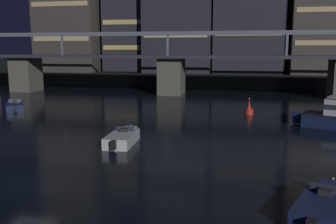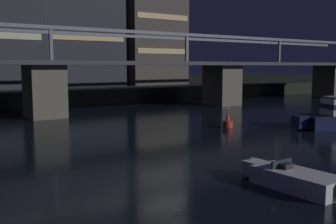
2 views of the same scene
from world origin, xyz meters
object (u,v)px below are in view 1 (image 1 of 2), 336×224
object	(u,v)px
tower_west_tall	(130,11)
speedboat_mid_left	(15,106)
river_bridge	(172,67)
speedboat_mid_center	(323,206)
speedboat_near_right	(123,138)
channel_buoy	(249,110)

from	to	relation	value
tower_west_tall	speedboat_mid_left	world-z (taller)	tower_west_tall
river_bridge	speedboat_mid_center	world-z (taller)	river_bridge
speedboat_near_right	speedboat_mid_left	bearing A→B (deg)	144.08
river_bridge	speedboat_mid_center	xyz separation A→B (m)	(14.41, -40.55, -3.77)
speedboat_mid_left	channel_buoy	bearing A→B (deg)	4.95
speedboat_near_right	speedboat_mid_left	size ratio (longest dim) A/B	1.09
speedboat_mid_left	speedboat_mid_center	bearing A→B (deg)	-37.41
speedboat_mid_center	channel_buoy	size ratio (longest dim) A/B	2.90
speedboat_mid_left	speedboat_near_right	bearing A→B (deg)	-35.92
river_bridge	tower_west_tall	xyz separation A→B (m)	(-13.50, 22.40, 10.68)
river_bridge	speedboat_near_right	bearing A→B (deg)	-85.68
channel_buoy	speedboat_mid_center	bearing A→B (deg)	-83.42
channel_buoy	speedboat_near_right	bearing A→B (deg)	-122.23
speedboat_near_right	tower_west_tall	bearing A→B (deg)	106.61
river_bridge	speedboat_mid_left	bearing A→B (deg)	-129.13
tower_west_tall	speedboat_mid_left	bearing A→B (deg)	-91.84
speedboat_mid_left	speedboat_mid_center	world-z (taller)	same
tower_west_tall	speedboat_mid_left	size ratio (longest dim) A/B	5.36
river_bridge	speedboat_mid_center	size ratio (longest dim) A/B	20.52
speedboat_mid_center	channel_buoy	world-z (taller)	channel_buoy
river_bridge	channel_buoy	bearing A→B (deg)	-53.99
river_bridge	channel_buoy	size ratio (longest dim) A/B	59.48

